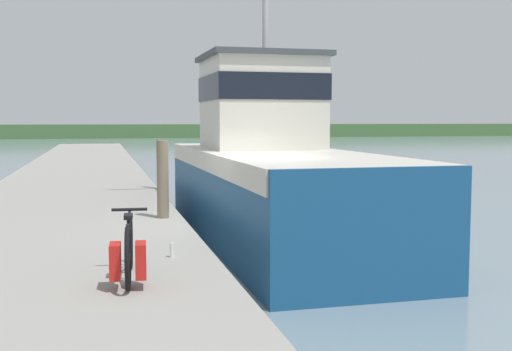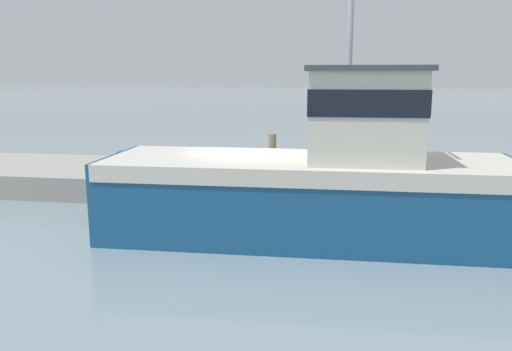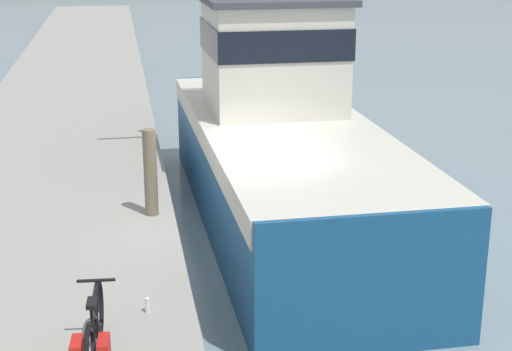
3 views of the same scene
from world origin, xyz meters
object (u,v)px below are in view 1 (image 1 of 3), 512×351
at_px(mooring_post, 163,179).
at_px(water_bottle_by_bike, 172,250).
at_px(fishing_boat_main, 268,171).
at_px(bicycle_touring, 129,251).

distance_m(mooring_post, water_bottle_by_bike, 3.66).
height_order(fishing_boat_main, mooring_post, fishing_boat_main).
relative_size(fishing_boat_main, water_bottle_by_bike, 60.40).
bearing_deg(fishing_boat_main, bicycle_touring, -118.22).
height_order(bicycle_touring, water_bottle_by_bike, bicycle_touring).
height_order(fishing_boat_main, water_bottle_by_bike, fishing_boat_main).
bearing_deg(fishing_boat_main, mooring_post, -145.43).
distance_m(fishing_boat_main, water_bottle_by_bike, 6.14).
relative_size(fishing_boat_main, bicycle_touring, 6.77).
distance_m(fishing_boat_main, bicycle_touring, 7.49).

